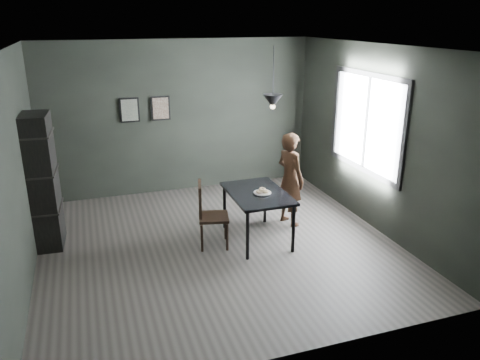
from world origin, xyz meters
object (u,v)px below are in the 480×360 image
object	(u,v)px
cafe_table	(257,197)
woman	(290,179)
pendant_lamp	(273,101)
white_plate	(262,193)
shelf_unit	(43,182)
wood_chair	(208,211)

from	to	relation	value
cafe_table	woman	world-z (taller)	woman
woman	pendant_lamp	size ratio (longest dim) A/B	1.74
white_plate	shelf_unit	world-z (taller)	shelf_unit
white_plate	pendant_lamp	xyz separation A→B (m)	(0.20, 0.17, 1.29)
pendant_lamp	wood_chair	bearing A→B (deg)	-175.90
white_plate	cafe_table	bearing A→B (deg)	124.60
shelf_unit	pendant_lamp	bearing A→B (deg)	-9.12
shelf_unit	white_plate	bearing A→B (deg)	-13.03
woman	cafe_table	bearing A→B (deg)	102.26
woman	shelf_unit	size ratio (longest dim) A/B	0.78
shelf_unit	pendant_lamp	xyz separation A→B (m)	(3.17, -0.71, 1.08)
cafe_table	woman	bearing A→B (deg)	28.60
cafe_table	white_plate	size ratio (longest dim) A/B	5.22
woman	wood_chair	distance (m)	1.49
cafe_table	white_plate	distance (m)	0.12
woman	pendant_lamp	bearing A→B (deg)	105.77
wood_chair	pendant_lamp	xyz separation A→B (m)	(1.00, 0.07, 1.50)
white_plate	shelf_unit	distance (m)	3.11
cafe_table	pendant_lamp	distance (m)	1.41
white_plate	pendant_lamp	world-z (taller)	pendant_lamp
cafe_table	wood_chair	world-z (taller)	wood_chair
wood_chair	pendant_lamp	bearing A→B (deg)	17.18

